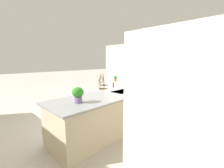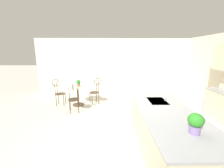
# 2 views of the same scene
# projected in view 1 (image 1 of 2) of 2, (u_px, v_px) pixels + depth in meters

# --- Properties ---
(ground_plane) EXTENTS (40.00, 40.00, 0.00)m
(ground_plane) POSITION_uv_depth(u_px,v_px,m) (95.00, 118.00, 4.34)
(ground_plane) COLOR beige
(wall_left_window) EXTENTS (0.12, 7.80, 2.70)m
(wall_left_window) POSITION_uv_depth(u_px,v_px,m) (161.00, 68.00, 7.16)
(wall_left_window) COLOR beige
(wall_left_window) RESTS_ON ground
(kitchen_island) EXTENTS (2.80, 1.06, 0.92)m
(kitchen_island) POSITION_uv_depth(u_px,v_px,m) (108.00, 113.00, 3.47)
(kitchen_island) COLOR beige
(kitchen_island) RESTS_ON ground
(bistro_table) EXTENTS (0.80, 0.80, 0.74)m
(bistro_table) POSITION_uv_depth(u_px,v_px,m) (113.00, 87.00, 7.04)
(bistro_table) COLOR #3D2D1E
(bistro_table) RESTS_ON ground
(chair_near_window) EXTENTS (0.40, 0.49, 1.04)m
(chair_near_window) POSITION_uv_depth(u_px,v_px,m) (103.00, 83.00, 7.54)
(chair_near_window) COLOR #3D2D1E
(chair_near_window) RESTS_ON ground
(chair_by_island) EXTENTS (0.51, 0.52, 1.04)m
(chair_by_island) POSITION_uv_depth(u_px,v_px,m) (127.00, 86.00, 6.71)
(chair_by_island) COLOR #3D2D1E
(chair_by_island) RESTS_ON ground
(chair_toward_desk) EXTENTS (0.51, 0.46, 1.04)m
(chair_toward_desk) POSITION_uv_depth(u_px,v_px,m) (103.00, 86.00, 6.50)
(chair_toward_desk) COLOR #3D2D1E
(chair_toward_desk) RESTS_ON ground
(sink_faucet) EXTENTS (0.02, 0.02, 0.22)m
(sink_faucet) POSITION_uv_depth(u_px,v_px,m) (128.00, 88.00, 3.65)
(sink_faucet) COLOR #B2B5BA
(sink_faucet) RESTS_ON kitchen_island
(potted_plant_on_table) EXTENTS (0.18, 0.18, 0.25)m
(potted_plant_on_table) POSITION_uv_depth(u_px,v_px,m) (115.00, 78.00, 7.07)
(potted_plant_on_table) COLOR #9E603D
(potted_plant_on_table) RESTS_ON bistro_table
(potted_plant_counter_far) EXTENTS (0.22, 0.22, 0.30)m
(potted_plant_counter_far) POSITION_uv_depth(u_px,v_px,m) (78.00, 94.00, 2.72)
(potted_plant_counter_far) COLOR #7A669E
(potted_plant_counter_far) RESTS_ON kitchen_island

